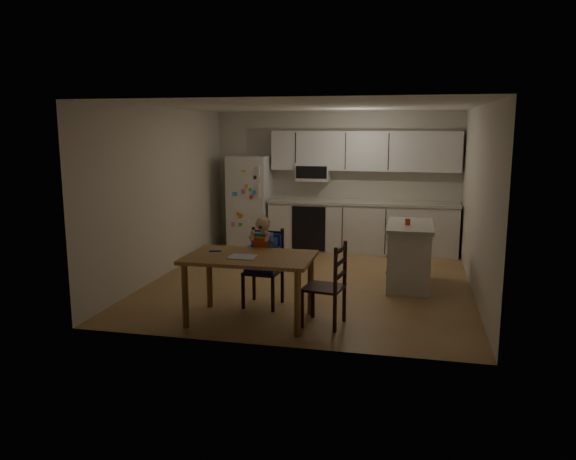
# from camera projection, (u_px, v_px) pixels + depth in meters

# --- Properties ---
(room) EXTENTS (4.52, 5.01, 2.51)m
(room) POSITION_uv_depth(u_px,v_px,m) (317.00, 193.00, 8.41)
(room) COLOR olive
(room) RESTS_ON ground
(refrigerator) EXTENTS (0.72, 0.70, 1.70)m
(refrigerator) POSITION_uv_depth(u_px,v_px,m) (250.00, 202.00, 10.42)
(refrigerator) COLOR silver
(refrigerator) RESTS_ON ground
(kitchen_run) EXTENTS (3.37, 0.62, 2.15)m
(kitchen_run) POSITION_uv_depth(u_px,v_px,m) (361.00, 203.00, 10.06)
(kitchen_run) COLOR silver
(kitchen_run) RESTS_ON ground
(kitchen_island) EXTENTS (0.63, 1.20, 0.88)m
(kitchen_island) POSITION_uv_depth(u_px,v_px,m) (409.00, 255.00, 7.91)
(kitchen_island) COLOR silver
(kitchen_island) RESTS_ON ground
(red_cup) EXTENTS (0.07, 0.07, 0.09)m
(red_cup) POSITION_uv_depth(u_px,v_px,m) (408.00, 222.00, 7.75)
(red_cup) COLOR red
(red_cup) RESTS_ON kitchen_island
(dining_table) EXTENTS (1.44, 0.93, 0.77)m
(dining_table) POSITION_uv_depth(u_px,v_px,m) (250.00, 264.00, 6.41)
(dining_table) COLOR olive
(dining_table) RESTS_ON ground
(napkin) EXTENTS (0.30, 0.26, 0.01)m
(napkin) POSITION_uv_depth(u_px,v_px,m) (243.00, 257.00, 6.30)
(napkin) COLOR #BABAC0
(napkin) RESTS_ON dining_table
(toddler_spoon) EXTENTS (0.12, 0.06, 0.02)m
(toddler_spoon) POSITION_uv_depth(u_px,v_px,m) (214.00, 251.00, 6.59)
(toddler_spoon) COLOR #1B2BA9
(toddler_spoon) RESTS_ON dining_table
(chair_booster) EXTENTS (0.46, 0.46, 1.13)m
(chair_booster) POSITION_uv_depth(u_px,v_px,m) (264.00, 252.00, 7.00)
(chair_booster) COLOR black
(chair_booster) RESTS_ON ground
(chair_side) EXTENTS (0.48, 0.48, 0.95)m
(chair_side) POSITION_uv_depth(u_px,v_px,m) (332.00, 280.00, 6.26)
(chair_side) COLOR black
(chair_side) RESTS_ON ground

